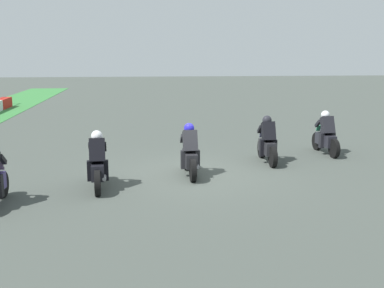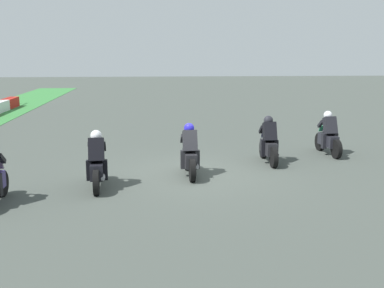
{
  "view_description": "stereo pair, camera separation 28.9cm",
  "coord_description": "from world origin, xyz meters",
  "px_view_note": "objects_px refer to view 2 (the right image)",
  "views": [
    {
      "loc": [
        -13.54,
        1.55,
        3.47
      ],
      "look_at": [
        -0.06,
        0.04,
        0.9
      ],
      "focal_mm": 44.92,
      "sensor_mm": 36.0,
      "label": 1
    },
    {
      "loc": [
        -13.57,
        1.27,
        3.47
      ],
      "look_at": [
        -0.06,
        0.04,
        0.9
      ],
      "focal_mm": 44.92,
      "sensor_mm": 36.0,
      "label": 2
    }
  ],
  "objects_px": {
    "rider_lane_b": "(269,144)",
    "rider_lane_d": "(97,164)",
    "rider_lane_c": "(190,154)",
    "rider_lane_a": "(328,137)"
  },
  "relations": [
    {
      "from": "rider_lane_a",
      "to": "rider_lane_b",
      "type": "bearing_deg",
      "value": 111.68
    },
    {
      "from": "rider_lane_a",
      "to": "rider_lane_b",
      "type": "relative_size",
      "value": 1.0
    },
    {
      "from": "rider_lane_a",
      "to": "rider_lane_d",
      "type": "distance_m",
      "value": 8.35
    },
    {
      "from": "rider_lane_b",
      "to": "rider_lane_c",
      "type": "xyz_separation_m",
      "value": [
        -1.42,
        2.66,
        0.0
      ]
    },
    {
      "from": "rider_lane_b",
      "to": "rider_lane_d",
      "type": "bearing_deg",
      "value": 115.81
    },
    {
      "from": "rider_lane_a",
      "to": "rider_lane_d",
      "type": "bearing_deg",
      "value": 112.41
    },
    {
      "from": "rider_lane_a",
      "to": "rider_lane_c",
      "type": "bearing_deg",
      "value": 113.64
    },
    {
      "from": "rider_lane_b",
      "to": "rider_lane_c",
      "type": "relative_size",
      "value": 1.0
    },
    {
      "from": "rider_lane_c",
      "to": "rider_lane_d",
      "type": "height_order",
      "value": "same"
    },
    {
      "from": "rider_lane_b",
      "to": "rider_lane_c",
      "type": "distance_m",
      "value": 3.02
    }
  ]
}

